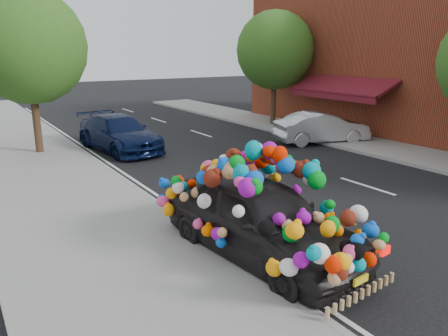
# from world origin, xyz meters

# --- Properties ---
(ground) EXTENTS (100.00, 100.00, 0.00)m
(ground) POSITION_xyz_m (0.00, 0.00, 0.00)
(ground) COLOR black
(ground) RESTS_ON ground
(sidewalk) EXTENTS (4.00, 60.00, 0.12)m
(sidewalk) POSITION_xyz_m (-4.30, 0.00, 0.06)
(sidewalk) COLOR gray
(sidewalk) RESTS_ON ground
(kerb) EXTENTS (0.15, 60.00, 0.13)m
(kerb) POSITION_xyz_m (-2.35, 0.00, 0.07)
(kerb) COLOR gray
(kerb) RESTS_ON ground
(footpath_far) EXTENTS (3.00, 40.00, 0.12)m
(footpath_far) POSITION_xyz_m (8.20, 3.00, 0.06)
(footpath_far) COLOR gray
(footpath_far) RESTS_ON ground
(lane_markings) EXTENTS (6.00, 50.00, 0.01)m
(lane_markings) POSITION_xyz_m (3.60, 0.00, 0.01)
(lane_markings) COLOR silver
(lane_markings) RESTS_ON ground
(tree_near_sidewalk) EXTENTS (4.20, 4.20, 6.13)m
(tree_near_sidewalk) POSITION_xyz_m (-3.80, 9.50, 4.02)
(tree_near_sidewalk) COLOR #332114
(tree_near_sidewalk) RESTS_ON ground
(tree_far_b) EXTENTS (4.00, 4.00, 5.90)m
(tree_far_b) POSITION_xyz_m (8.00, 10.00, 3.89)
(tree_far_b) COLOR #332114
(tree_far_b) RESTS_ON ground
(plush_art_car) EXTENTS (2.65, 4.93, 2.20)m
(plush_art_car) POSITION_xyz_m (-1.80, -1.92, 1.13)
(plush_art_car) COLOR black
(plush_art_car) RESTS_ON ground
(navy_sedan) EXTENTS (2.50, 4.97, 1.38)m
(navy_sedan) POSITION_xyz_m (-0.94, 8.60, 0.69)
(navy_sedan) COLOR #081233
(navy_sedan) RESTS_ON ground
(silver_hatchback) EXTENTS (4.29, 2.54, 1.34)m
(silver_hatchback) POSITION_xyz_m (6.93, 5.30, 0.67)
(silver_hatchback) COLOR #B2B4B9
(silver_hatchback) RESTS_ON ground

